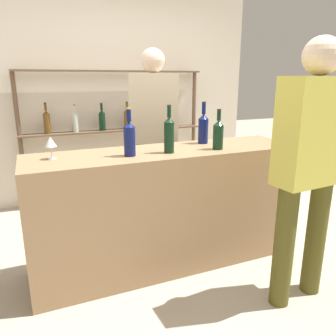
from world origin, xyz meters
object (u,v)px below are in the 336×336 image
(wine_glass, at_px, (51,142))
(customer_right, at_px, (310,157))
(counter_bottle_0, at_px, (203,128))
(counter_bottle_1, at_px, (129,138))
(counter_bottle_3, at_px, (218,134))
(server_behind_counter, at_px, (154,125))
(counter_bottle_2, at_px, (169,134))

(wine_glass, distance_m, customer_right, 1.74)
(customer_right, bearing_deg, counter_bottle_0, 11.59)
(counter_bottle_1, bearing_deg, counter_bottle_0, 16.67)
(wine_glass, xyz_separation_m, customer_right, (1.52, -0.84, -0.06))
(counter_bottle_0, xyz_separation_m, counter_bottle_1, (-0.72, -0.22, -0.00))
(counter_bottle_3, relative_size, wine_glass, 2.00)
(counter_bottle_0, xyz_separation_m, server_behind_counter, (-0.20, 0.69, -0.05))
(counter_bottle_1, distance_m, wine_glass, 0.55)
(counter_bottle_1, distance_m, server_behind_counter, 1.05)
(counter_bottle_2, height_order, server_behind_counter, server_behind_counter)
(counter_bottle_0, height_order, customer_right, customer_right)
(customer_right, bearing_deg, counter_bottle_2, 39.71)
(counter_bottle_1, relative_size, server_behind_counter, 0.19)
(counter_bottle_2, bearing_deg, counter_bottle_0, 28.80)
(wine_glass, relative_size, customer_right, 0.09)
(counter_bottle_2, bearing_deg, counter_bottle_1, 177.44)
(wine_glass, bearing_deg, counter_bottle_1, -12.66)
(counter_bottle_3, distance_m, wine_glass, 1.26)
(counter_bottle_2, relative_size, customer_right, 0.20)
(counter_bottle_0, xyz_separation_m, counter_bottle_3, (-0.01, -0.26, -0.01))
(counter_bottle_2, xyz_separation_m, counter_bottle_3, (0.41, -0.03, -0.02))
(counter_bottle_1, height_order, counter_bottle_2, counter_bottle_2)
(wine_glass, height_order, customer_right, customer_right)
(counter_bottle_2, relative_size, wine_glass, 2.27)
(customer_right, bearing_deg, server_behind_counter, 11.75)
(counter_bottle_0, height_order, server_behind_counter, server_behind_counter)
(server_behind_counter, bearing_deg, counter_bottle_2, 1.38)
(counter_bottle_0, distance_m, wine_glass, 1.26)
(counter_bottle_2, xyz_separation_m, server_behind_counter, (0.22, 0.92, -0.06))
(wine_glass, bearing_deg, counter_bottle_2, -9.04)
(counter_bottle_3, bearing_deg, counter_bottle_0, 87.92)
(counter_bottle_1, xyz_separation_m, customer_right, (0.99, -0.73, -0.08))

